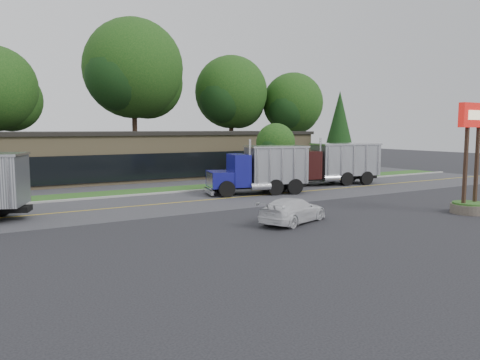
# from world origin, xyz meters

# --- Properties ---
(ground) EXTENTS (140.00, 140.00, 0.00)m
(ground) POSITION_xyz_m (0.00, 0.00, 0.00)
(ground) COLOR #303035
(ground) RESTS_ON ground
(road) EXTENTS (60.00, 8.00, 0.02)m
(road) POSITION_xyz_m (0.00, 9.00, 0.00)
(road) COLOR #505055
(road) RESTS_ON ground
(center_line) EXTENTS (60.00, 0.12, 0.01)m
(center_line) POSITION_xyz_m (0.00, 9.00, 0.00)
(center_line) COLOR gold
(center_line) RESTS_ON ground
(curb) EXTENTS (60.00, 0.30, 0.12)m
(curb) POSITION_xyz_m (0.00, 13.20, 0.00)
(curb) COLOR #9E9E99
(curb) RESTS_ON ground
(grass_verge) EXTENTS (60.00, 3.40, 0.03)m
(grass_verge) POSITION_xyz_m (0.00, 15.00, 0.00)
(grass_verge) COLOR #2D5F20
(grass_verge) RESTS_ON ground
(far_parking) EXTENTS (60.00, 7.00, 0.02)m
(far_parking) POSITION_xyz_m (0.00, 20.00, 0.00)
(far_parking) COLOR #505055
(far_parking) RESTS_ON ground
(strip_mall) EXTENTS (32.00, 12.00, 4.00)m
(strip_mall) POSITION_xyz_m (2.00, 26.00, 2.00)
(strip_mall) COLOR #907C58
(strip_mall) RESTS_ON ground
(bilo_sign) EXTENTS (2.20, 1.90, 5.95)m
(bilo_sign) POSITION_xyz_m (10.50, -2.50, 2.02)
(bilo_sign) COLOR #6B6054
(bilo_sign) RESTS_ON ground
(tree_far_c) EXTENTS (11.75, 11.06, 16.77)m
(tree_far_c) POSITION_xyz_m (4.18, 34.14, 10.70)
(tree_far_c) COLOR #382619
(tree_far_c) RESTS_ON ground
(tree_far_d) EXTENTS (9.47, 8.91, 13.50)m
(tree_far_d) POSITION_xyz_m (16.14, 33.11, 8.62)
(tree_far_d) COLOR #382619
(tree_far_d) RESTS_ON ground
(tree_far_e) EXTENTS (8.21, 7.73, 11.71)m
(tree_far_e) POSITION_xyz_m (24.13, 31.10, 7.47)
(tree_far_e) COLOR #382619
(tree_far_e) RESTS_ON ground
(evergreen_right) EXTENTS (3.68, 3.68, 8.36)m
(evergreen_right) POSITION_xyz_m (20.00, 18.00, 4.59)
(evergreen_right) COLOR #382619
(evergreen_right) RESTS_ON ground
(tree_verge) EXTENTS (3.54, 3.33, 5.05)m
(tree_verge) POSITION_xyz_m (10.05, 15.04, 3.20)
(tree_verge) COLOR #382619
(tree_verge) RESTS_ON ground
(dump_truck_blue) EXTENTS (7.29, 4.22, 3.36)m
(dump_truck_blue) POSITION_xyz_m (5.16, 9.71, 1.80)
(dump_truck_blue) COLOR black
(dump_truck_blue) RESTS_ON ground
(dump_truck_maroon) EXTENTS (9.24, 4.22, 3.36)m
(dump_truck_maroon) POSITION_xyz_m (12.98, 11.21, 1.81)
(dump_truck_maroon) COLOR black
(dump_truck_maroon) RESTS_ON ground
(rally_car) EXTENTS (4.57, 3.12, 1.23)m
(rally_car) POSITION_xyz_m (0.70, 0.37, 0.61)
(rally_car) COLOR silver
(rally_car) RESTS_ON ground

